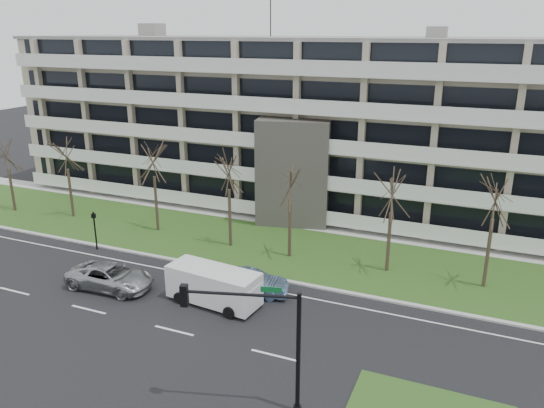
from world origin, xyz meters
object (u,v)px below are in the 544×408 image
at_px(blue_sedan, 251,283).
at_px(pedestrian_signal, 95,226).
at_px(white_van, 215,283).
at_px(traffic_signal, 258,332).
at_px(silver_pickup, 110,277).

xyz_separation_m(blue_sedan, pedestrian_signal, (-13.85, 1.99, 1.14)).
bearing_deg(white_van, traffic_signal, -43.76).
bearing_deg(pedestrian_signal, white_van, -29.68).
xyz_separation_m(blue_sedan, traffic_signal, (4.83, -9.45, 3.10)).
relative_size(blue_sedan, traffic_signal, 0.78).
bearing_deg(blue_sedan, pedestrian_signal, 67.84).
bearing_deg(silver_pickup, blue_sedan, -75.78).
height_order(silver_pickup, traffic_signal, traffic_signal).
bearing_deg(traffic_signal, silver_pickup, 137.25).
bearing_deg(traffic_signal, white_van, 113.65).
distance_m(silver_pickup, traffic_signal, 15.44).
bearing_deg(silver_pickup, traffic_signal, -119.52).
relative_size(blue_sedan, white_van, 0.78).
bearing_deg(blue_sedan, traffic_signal, -166.95).
height_order(silver_pickup, white_van, white_van).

